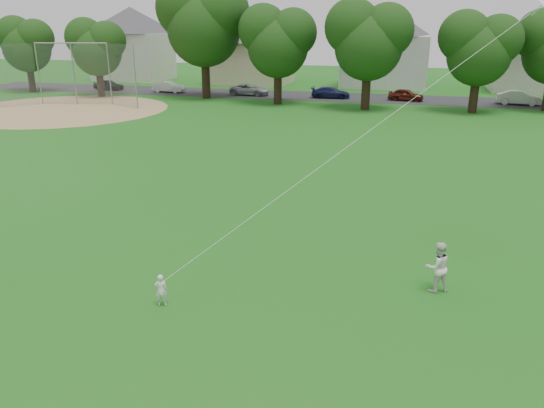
# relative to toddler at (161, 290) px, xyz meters

# --- Properties ---
(ground) EXTENTS (160.00, 160.00, 0.00)m
(ground) POSITION_rel_toddler_xyz_m (2.81, 0.60, -0.47)
(ground) COLOR #186116
(ground) RESTS_ON ground
(street) EXTENTS (90.00, 7.00, 0.01)m
(street) POSITION_rel_toddler_xyz_m (2.81, 42.60, -0.46)
(street) COLOR #2D2D30
(street) RESTS_ON ground
(dirt_infield) EXTENTS (18.00, 18.00, 0.02)m
(dirt_infield) POSITION_rel_toddler_xyz_m (-23.19, 28.60, -0.46)
(dirt_infield) COLOR #9E7F51
(dirt_infield) RESTS_ON ground
(toddler) EXTENTS (0.40, 0.33, 0.94)m
(toddler) POSITION_rel_toddler_xyz_m (0.00, 0.00, 0.00)
(toddler) COLOR white
(toddler) RESTS_ON ground
(older_boy) EXTENTS (0.91, 0.84, 1.52)m
(older_boy) POSITION_rel_toddler_xyz_m (7.31, 2.77, 0.29)
(older_boy) COLOR white
(older_boy) RESTS_ON ground
(kite) EXTENTS (5.43, 3.48, 13.36)m
(kite) POSITION_rel_toddler_xyz_m (4.82, 2.85, 3.84)
(kite) COLOR white
(kite) RESTS_ON ground
(baseball_backstop) EXTENTS (12.20, 4.37, 5.46)m
(baseball_backstop) POSITION_rel_toddler_xyz_m (-23.65, 30.98, 2.26)
(baseball_backstop) COLOR gray
(baseball_backstop) RESTS_ON ground
(tree_row) EXTENTS (82.24, 10.08, 11.64)m
(tree_row) POSITION_rel_toddler_xyz_m (6.25, 36.84, 5.84)
(tree_row) COLOR black
(tree_row) RESTS_ON ground
(parked_cars) EXTENTS (54.16, 2.75, 1.29)m
(parked_cars) POSITION_rel_toddler_xyz_m (1.98, 41.60, 0.14)
(parked_cars) COLOR black
(parked_cars) RESTS_ON ground
(house_row) EXTENTS (77.25, 14.12, 10.56)m
(house_row) POSITION_rel_toddler_xyz_m (2.69, 52.60, 4.63)
(house_row) COLOR beige
(house_row) RESTS_ON ground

